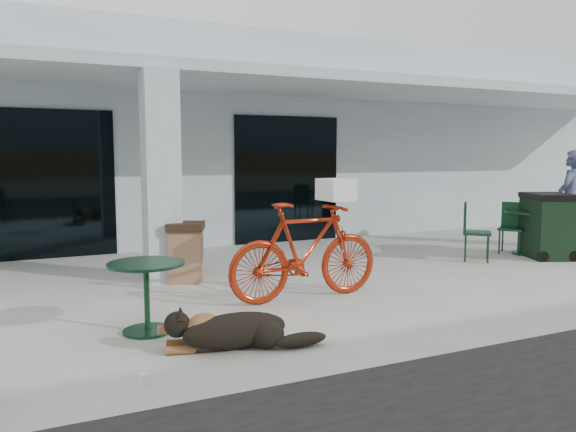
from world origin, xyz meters
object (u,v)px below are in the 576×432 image
cafe_chair_far_b (511,228)px  wheeled_bin (548,226)px  trash_receptacle (186,252)px  dog (236,328)px  cafe_table_near (147,297)px  cafe_table_far (529,233)px  bicycle (305,251)px  cafe_chair_far_a (477,232)px  person (570,199)px

cafe_chair_far_b → wheeled_bin: 0.66m
cafe_chair_far_b → wheeled_bin: bearing=-11.2°
trash_receptacle → dog: bearing=-95.9°
cafe_table_near → cafe_table_far: cafe_table_far is taller
cafe_table_far → wheeled_bin: 0.45m
dog → cafe_table_near: (-0.68, 0.88, 0.18)m
cafe_table_near → trash_receptacle: (1.00, 2.19, 0.06)m
bicycle → dog: 2.07m
dog → cafe_chair_far_a: 5.98m
cafe_table_far → dog: bearing=-159.0°
cafe_table_near → cafe_chair_far_b: size_ratio=0.83×
dog → cafe_table_near: cafe_table_near is taller
person → trash_receptacle: size_ratio=2.24×
person → wheeled_bin: size_ratio=1.68×
cafe_table_near → cafe_chair_far_b: (7.25, 1.92, 0.11)m
dog → cafe_table_far: bearing=36.6°
dog → cafe_chair_far_b: 7.14m
person → cafe_chair_far_b: bearing=-18.4°
bicycle → cafe_table_near: bearing=102.4°
bicycle → cafe_chair_far_a: size_ratio=2.06×
person → trash_receptacle: bearing=-21.7°
cafe_chair_far_a → wheeled_bin: bearing=-59.0°
cafe_table_near → bicycle: bearing=13.6°
cafe_chair_far_b → cafe_table_near: bearing=-109.9°
person → wheeled_bin: (-1.38, -0.65, -0.40)m
cafe_chair_far_a → trash_receptacle: cafe_chair_far_a is taller
trash_receptacle → wheeled_bin: (6.51, -0.87, 0.15)m
person → dog: bearing=-1.0°
bicycle → dog: (-1.46, -1.40, -0.44)m
dog → person: bearing=34.8°
bicycle → cafe_table_near: size_ratio=2.64×
bicycle → wheeled_bin: 5.42m
cafe_table_near → cafe_table_far: size_ratio=0.92×
cafe_table_far → cafe_chair_far_a: cafe_chair_far_a is taller
person → trash_receptacle: (-7.89, 0.22, -0.55)m
cafe_table_near → wheeled_bin: (7.51, 1.32, 0.21)m
cafe_table_far → trash_receptacle: trash_receptacle is taller
cafe_table_far → cafe_chair_far_a: size_ratio=0.84×
person → wheeled_bin: bearing=5.0°
bicycle → dog: bearing=132.5°
cafe_chair_far_b → wheeled_bin: wheeled_bin is taller
cafe_chair_far_b → wheeled_bin: size_ratio=0.82×
bicycle → cafe_chair_far_b: size_ratio=2.19×
bicycle → trash_receptacle: size_ratio=2.41×
cafe_table_far → cafe_chair_far_b: (-0.25, 0.19, 0.08)m
cafe_table_far → cafe_chair_far_a: (-1.39, -0.11, 0.11)m
cafe_table_far → cafe_chair_far_b: cafe_chair_far_b is taller
dog → wheeled_bin: size_ratio=1.03×
bicycle → cafe_chair_far_b: bearing=-75.9°
dog → cafe_chair_far_b: bearing=38.7°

